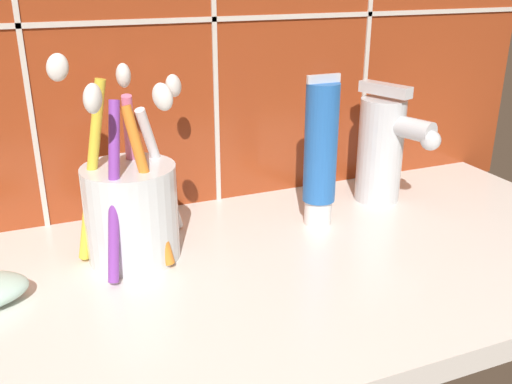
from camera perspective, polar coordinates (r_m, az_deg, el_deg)
The scene contains 4 objects.
sink_counter at distance 50.74cm, azimuth 0.23°, elevation -8.42°, with size 73.20×33.07×2.00cm, color silver.
toothbrush_cup at distance 51.05cm, azimuth -12.37°, elevation -1.28°, with size 12.44×11.83×18.34cm.
toothpaste_tube at distance 56.05cm, azimuth 6.47°, elevation 3.93°, with size 3.41×3.24×15.13cm.
sink_faucet at distance 63.57cm, azimuth 12.66°, elevation 4.48°, with size 5.47×9.79×13.02cm.
Camera 1 is at (-17.02, -40.56, 26.30)cm, focal length 40.00 mm.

